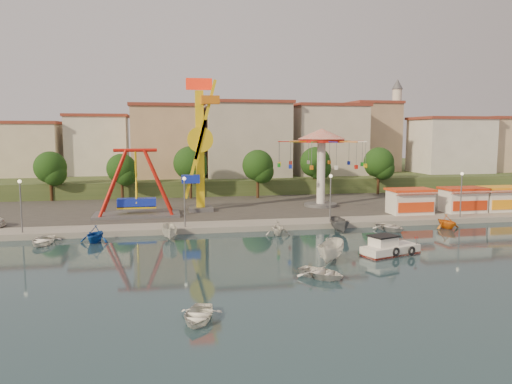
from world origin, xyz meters
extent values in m
plane|color=#122633|center=(0.00, 0.00, 0.00)|extent=(200.00, 200.00, 0.00)
cube|color=#9E998E|center=(0.00, 62.00, 0.30)|extent=(200.00, 100.00, 0.60)
cube|color=#4C4944|center=(0.00, 30.00, 0.60)|extent=(90.00, 28.00, 0.01)
cube|color=#384C26|center=(0.00, 67.00, 1.50)|extent=(200.00, 60.00, 3.00)
cube|color=#59595E|center=(-13.26, 21.21, 0.75)|extent=(10.00, 5.00, 0.30)
cube|color=#162BC4|center=(-13.26, 21.21, 2.20)|extent=(4.50, 1.40, 1.00)
cylinder|color=red|center=(-13.26, 21.21, 8.40)|extent=(5.00, 0.40, 0.40)
cube|color=#59595E|center=(-5.50, 23.65, 0.85)|extent=(3.00, 3.00, 0.50)
cube|color=yellow|center=(-5.50, 23.65, 8.10)|extent=(1.00, 1.00, 15.00)
cube|color=red|center=(-5.50, 23.65, 16.40)|extent=(3.20, 0.50, 1.40)
cylinder|color=yellow|center=(-5.50, 22.85, 9.60)|extent=(3.20, 0.50, 3.20)
cube|color=yellow|center=(-4.87, 22.65, 12.02)|extent=(2.88, 0.35, 9.76)
cube|color=#CC6612|center=(-4.23, 22.65, 14.44)|extent=(2.20, 1.20, 1.00)
cylinder|color=#59595E|center=(10.69, 24.49, 0.80)|extent=(4.40, 4.40, 0.40)
cylinder|color=white|center=(10.69, 24.49, 5.10)|extent=(1.10, 1.10, 9.00)
cylinder|color=red|center=(10.69, 24.49, 9.40)|extent=(6.00, 6.00, 0.50)
cone|color=red|center=(10.69, 24.49, 10.30)|extent=(6.40, 6.40, 1.40)
cube|color=white|center=(19.43, 16.50, 2.00)|extent=(5.00, 3.00, 2.80)
cube|color=red|center=(19.43, 16.50, 3.55)|extent=(5.40, 3.40, 0.25)
cube|color=red|center=(19.43, 14.80, 3.20)|extent=(5.00, 0.77, 0.43)
cube|color=white|center=(26.59, 16.50, 2.00)|extent=(5.00, 3.00, 2.80)
cube|color=red|center=(26.59, 16.50, 3.55)|extent=(5.40, 3.40, 0.25)
cube|color=red|center=(26.59, 14.80, 3.20)|extent=(5.00, 0.77, 0.43)
cube|color=white|center=(31.88, 16.50, 2.00)|extent=(5.00, 3.00, 2.80)
cube|color=orange|center=(31.88, 16.50, 3.55)|extent=(5.40, 3.40, 0.25)
cube|color=red|center=(31.88, 14.80, 3.20)|extent=(5.00, 0.77, 0.43)
cylinder|color=#59595E|center=(-24.00, 13.00, 3.10)|extent=(0.14, 0.14, 5.00)
cylinder|color=#59595E|center=(-8.00, 13.00, 3.10)|extent=(0.14, 0.14, 5.00)
cylinder|color=#59595E|center=(8.00, 13.00, 3.10)|extent=(0.14, 0.14, 5.00)
cylinder|color=#59595E|center=(24.00, 13.00, 3.10)|extent=(0.14, 0.14, 5.00)
cylinder|color=#382314|center=(-26.00, 36.98, 2.40)|extent=(0.44, 0.44, 3.60)
sphere|color=black|center=(-26.00, 36.98, 5.49)|extent=(4.60, 4.60, 4.60)
cylinder|color=#382314|center=(-16.00, 36.24, 2.30)|extent=(0.44, 0.44, 3.40)
sphere|color=black|center=(-16.00, 36.24, 5.22)|extent=(4.35, 4.35, 4.35)
cylinder|color=#382314|center=(-6.00, 35.81, 2.56)|extent=(0.44, 0.44, 3.92)
sphere|color=black|center=(-6.00, 35.81, 5.94)|extent=(5.02, 5.02, 5.02)
cylinder|color=#382314|center=(4.00, 34.36, 2.43)|extent=(0.44, 0.44, 3.66)
sphere|color=black|center=(4.00, 34.36, 5.58)|extent=(4.68, 4.68, 4.68)
cylinder|color=#382314|center=(14.00, 37.35, 2.50)|extent=(0.44, 0.44, 3.80)
sphere|color=black|center=(14.00, 37.35, 5.77)|extent=(4.86, 4.86, 4.86)
cylinder|color=#382314|center=(24.00, 35.54, 2.49)|extent=(0.44, 0.44, 3.77)
sphere|color=black|center=(24.00, 35.54, 5.73)|extent=(4.83, 4.83, 4.83)
cube|color=beige|center=(-33.37, 46.06, 8.93)|extent=(9.26, 9.53, 11.87)
cube|color=silver|center=(-21.33, 51.38, 7.32)|extent=(12.33, 9.01, 8.63)
cube|color=tan|center=(-8.19, 51.96, 8.62)|extent=(11.95, 9.28, 11.23)
cube|color=beige|center=(5.60, 48.80, 7.60)|extent=(12.59, 10.50, 9.20)
cube|color=beige|center=(19.07, 52.20, 7.62)|extent=(10.75, 9.23, 9.24)
cube|color=tan|center=(32.37, 50.33, 8.61)|extent=(12.77, 10.96, 11.21)
cube|color=silver|center=(44.15, 48.77, 9.18)|extent=(8.23, 8.98, 12.36)
cube|color=beige|center=(56.03, 53.70, 7.38)|extent=(11.59, 10.93, 8.76)
cylinder|color=silver|center=(36.00, 54.00, 11.00)|extent=(1.80, 1.80, 16.00)
cylinder|color=#59595E|center=(36.00, 54.00, 16.00)|extent=(2.80, 2.80, 0.30)
cone|color=#59595E|center=(36.00, 54.00, 20.00)|extent=(2.20, 2.20, 2.00)
cube|color=white|center=(8.92, 0.02, 0.31)|extent=(5.59, 3.58, 0.94)
cube|color=red|center=(8.92, 0.02, 0.08)|extent=(5.59, 3.58, 0.17)
cube|color=white|center=(8.29, 0.12, 1.10)|extent=(2.49, 2.16, 0.94)
cube|color=black|center=(8.29, 0.12, 1.62)|extent=(2.75, 2.43, 0.13)
torus|color=black|center=(8.92, -1.03, 0.47)|extent=(0.82, 0.46, 0.79)
torus|color=black|center=(10.38, -0.98, 0.47)|extent=(0.82, 0.46, 0.79)
imported|color=silver|center=(0.86, -5.53, 0.38)|extent=(4.32, 4.50, 0.76)
imported|color=white|center=(-8.55, -12.21, 0.35)|extent=(3.23, 3.90, 0.70)
imported|color=white|center=(2.99, -1.55, 0.90)|extent=(4.01, 4.89, 1.81)
imported|color=white|center=(-21.45, 9.80, 0.40)|extent=(3.20, 4.17, 0.80)
imported|color=#1244A3|center=(-16.71, 9.80, 0.83)|extent=(3.55, 3.83, 1.66)
imported|color=silver|center=(-9.66, 9.80, 0.75)|extent=(1.55, 3.91, 1.50)
imported|color=silver|center=(1.25, 9.80, 0.77)|extent=(2.68, 3.05, 1.53)
imported|color=#56565B|center=(7.96, 9.80, 0.81)|extent=(1.92, 4.33, 1.63)
imported|color=silver|center=(13.69, 9.80, 0.40)|extent=(3.70, 4.46, 0.80)
imported|color=orange|center=(20.32, 9.80, 0.79)|extent=(2.94, 3.30, 1.58)
camera|label=1|loc=(-10.45, -39.10, 10.44)|focal=35.00mm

